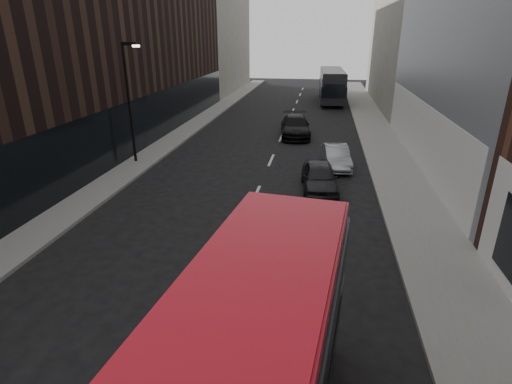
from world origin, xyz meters
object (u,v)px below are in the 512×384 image
at_px(car_a, 319,177).
at_px(car_c, 295,126).
at_px(street_lamp, 130,95).
at_px(car_b, 336,157).
at_px(grey_bus, 332,85).

relative_size(car_a, car_c, 0.80).
xyz_separation_m(street_lamp, car_c, (9.25, 8.77, -3.39)).
bearing_deg(car_a, car_b, 71.76).
xyz_separation_m(street_lamp, car_a, (11.34, -2.90, -3.45)).
distance_m(grey_bus, car_c, 18.25).
bearing_deg(car_b, grey_bus, 83.18).
height_order(street_lamp, car_c, street_lamp).
height_order(grey_bus, car_a, grey_bus).
xyz_separation_m(car_a, car_c, (-2.09, 11.66, 0.05)).
bearing_deg(grey_bus, car_b, -91.88).
bearing_deg(grey_bus, car_a, -93.72).
distance_m(street_lamp, car_c, 13.19).
relative_size(car_b, car_c, 0.74).
xyz_separation_m(grey_bus, car_a, (-0.85, -29.64, -1.23)).
height_order(street_lamp, car_b, street_lamp).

